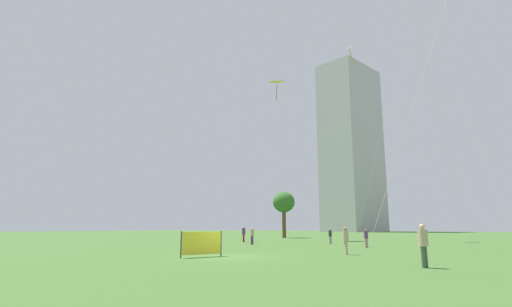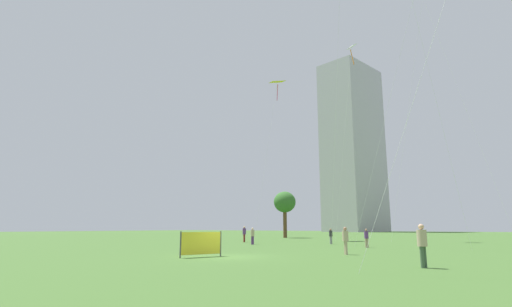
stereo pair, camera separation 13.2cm
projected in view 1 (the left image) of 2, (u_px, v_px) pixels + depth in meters
name	position (u px, v px, depth m)	size (l,w,h in m)	color
ground	(228.00, 257.00, 22.15)	(280.00, 280.00, 0.00)	#3D6028
person_standing_0	(330.00, 235.00, 39.04)	(0.34, 0.34, 1.54)	gray
person_standing_1	(346.00, 239.00, 24.14)	(0.38, 0.38, 1.69)	tan
person_standing_2	(366.00, 237.00, 32.18)	(0.34, 0.34, 1.54)	tan
person_standing_3	(244.00, 233.00, 43.87)	(0.39, 0.39, 1.78)	maroon
person_standing_4	(252.00, 235.00, 37.79)	(0.36, 0.36, 1.64)	#593372
person_standing_5	(423.00, 242.00, 16.37)	(0.40, 0.40, 1.82)	#3F593F
kite_flying_1	(276.00, 83.00, 55.27)	(2.53, 5.66, 22.71)	silver
kite_flying_3	(351.00, 50.00, 53.44)	(3.40, 3.12, 26.82)	silver
park_tree_0	(284.00, 203.00, 62.30)	(3.52, 3.52, 7.35)	brown
distant_highrise_0	(352.00, 148.00, 145.03)	(14.66, 23.08, 62.19)	#A8A8AD
event_banner	(202.00, 243.00, 22.09)	(0.90, 2.54, 1.46)	#4C4C4C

